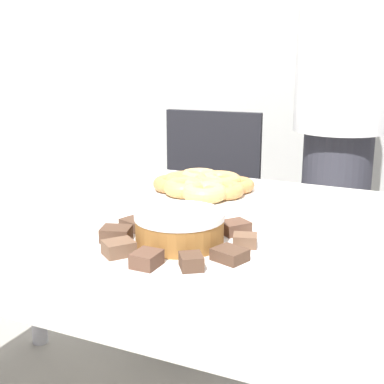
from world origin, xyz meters
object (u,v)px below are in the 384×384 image
(office_chair_left, at_px, (201,232))
(plate_cake, at_px, (180,246))
(plate_donuts, at_px, (201,192))
(person_standing, at_px, (341,117))
(frosted_cake, at_px, (180,228))

(office_chair_left, bearing_deg, plate_cake, -73.42)
(office_chair_left, distance_m, plate_donuts, 0.70)
(person_standing, relative_size, plate_donuts, 5.12)
(person_standing, xyz_separation_m, plate_donuts, (-0.24, -0.67, -0.14))
(plate_donuts, bearing_deg, frosted_cake, -71.92)
(person_standing, bearing_deg, plate_donuts, -109.73)
(person_standing, distance_m, office_chair_left, 0.69)
(person_standing, height_order, plate_cake, person_standing)
(person_standing, height_order, frosted_cake, person_standing)
(plate_donuts, relative_size, frosted_cake, 1.84)
(plate_cake, distance_m, plate_donuts, 0.41)
(person_standing, xyz_separation_m, plate_cake, (-0.12, -1.06, -0.14))
(plate_cake, bearing_deg, plate_donuts, 108.08)
(plate_donuts, distance_m, frosted_cake, 0.41)
(person_standing, bearing_deg, frosted_cake, -96.20)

